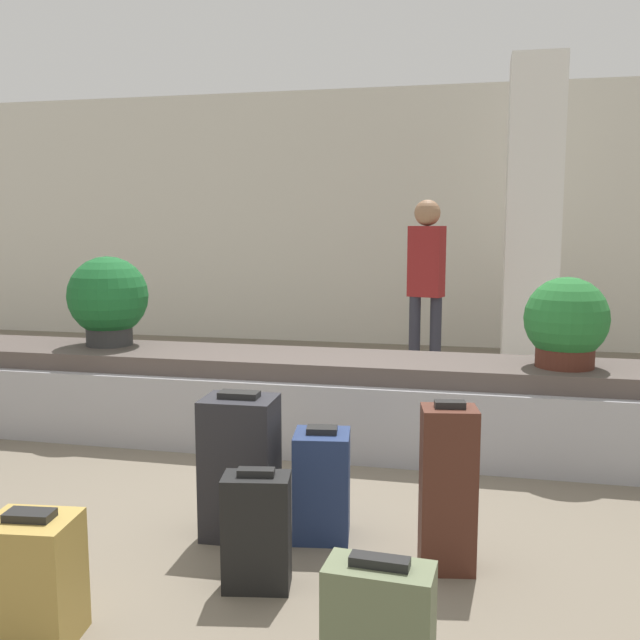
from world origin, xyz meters
TOP-DOWN VIEW (x-y plane):
  - ground_plane at (0.00, 0.00)m, footprint 18.00×18.00m
  - back_wall at (0.00, 5.80)m, footprint 18.00×0.06m
  - carousel at (0.00, 1.53)m, footprint 6.26×0.85m
  - pillar at (1.58, 4.48)m, footprint 0.54×0.54m
  - suitcase_0 at (0.34, 0.05)m, footprint 0.30×0.30m
  - suitcase_1 at (0.96, -0.15)m, footprint 0.27×0.23m
  - suitcase_3 at (-0.05, -0.03)m, footprint 0.36×0.29m
  - suitcase_4 at (0.18, -0.50)m, footprint 0.31×0.22m
  - suitcase_5 at (-0.50, -1.05)m, footprint 0.34×0.29m
  - potted_plant_0 at (-1.65, 1.61)m, footprint 0.60×0.60m
  - potted_plant_1 at (1.61, 1.49)m, footprint 0.53×0.53m
  - traveler_0 at (0.57, 3.60)m, footprint 0.36×0.27m

SIDE VIEW (x-z plane):
  - ground_plane at x=0.00m, z-range 0.00..0.00m
  - suitcase_5 at x=-0.50m, z-range -0.01..0.49m
  - suitcase_4 at x=0.18m, z-range -0.01..0.51m
  - suitcase_0 at x=0.34m, z-range -0.01..0.55m
  - carousel at x=0.00m, z-range -0.01..0.61m
  - suitcase_3 at x=-0.05m, z-range -0.01..0.72m
  - suitcase_1 at x=0.96m, z-range -0.01..0.76m
  - potted_plant_1 at x=1.61m, z-range 0.62..1.20m
  - potted_plant_0 at x=-1.65m, z-range 0.63..1.30m
  - traveler_0 at x=0.57m, z-range 0.18..1.94m
  - back_wall at x=0.00m, z-range 0.00..3.20m
  - pillar at x=1.58m, z-range 0.00..3.20m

